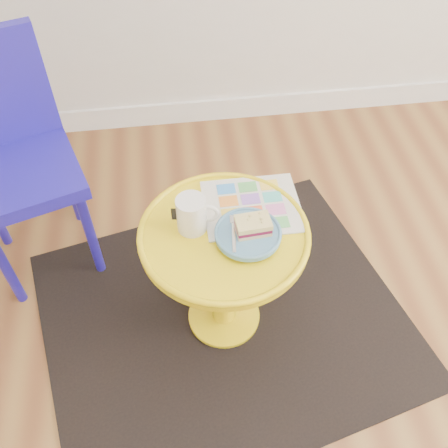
{
  "coord_description": "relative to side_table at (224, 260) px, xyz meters",
  "views": [
    {
      "loc": [
        -0.72,
        -0.2,
        1.65
      ],
      "look_at": [
        -0.58,
        0.77,
        0.54
      ],
      "focal_mm": 40.0,
      "sensor_mm": 36.0,
      "label": 1
    }
  ],
  "objects": [
    {
      "name": "cake_slice",
      "position": [
        0.08,
        -0.03,
        0.19
      ],
      "size": [
        0.11,
        0.08,
        0.05
      ],
      "rotation": [
        0.0,
        0.0,
        0.07
      ],
      "color": "#D3BC8C",
      "rests_on": "plate"
    },
    {
      "name": "fork",
      "position": [
        0.03,
        -0.03,
        0.17
      ],
      "size": [
        0.03,
        0.14,
        0.0
      ],
      "rotation": [
        0.0,
        0.0,
        -0.12
      ],
      "color": "silver",
      "rests_on": "plate"
    },
    {
      "name": "room_walls",
      "position": [
        -0.41,
        0.23,
        -0.3
      ],
      "size": [
        4.0,
        4.0,
        4.0
      ],
      "color": "silver",
      "rests_on": "ground"
    },
    {
      "name": "plate",
      "position": [
        0.07,
        -0.03,
        0.16
      ],
      "size": [
        0.2,
        0.2,
        0.02
      ],
      "color": "teal",
      "rests_on": "newspaper"
    },
    {
      "name": "chair",
      "position": [
        -0.69,
        0.46,
        0.16
      ],
      "size": [
        0.5,
        0.5,
        0.9
      ],
      "rotation": [
        0.0,
        0.0,
        0.32
      ],
      "color": "#2119A3",
      "rests_on": "ground"
    },
    {
      "name": "newspaper",
      "position": [
        0.1,
        0.1,
        0.14
      ],
      "size": [
        0.31,
        0.26,
        0.01
      ],
      "primitive_type": "cube",
      "rotation": [
        0.0,
        0.0,
        0.0
      ],
      "color": "silver",
      "rests_on": "side_table"
    },
    {
      "name": "mug",
      "position": [
        -0.09,
        0.03,
        0.2
      ],
      "size": [
        0.13,
        0.09,
        0.12
      ],
      "rotation": [
        0.0,
        0.0,
        -0.15
      ],
      "color": "white",
      "rests_on": "side_table"
    },
    {
      "name": "side_table",
      "position": [
        0.0,
        0.0,
        0.0
      ],
      "size": [
        0.52,
        0.52,
        0.5
      ],
      "color": "yellow",
      "rests_on": "ground"
    },
    {
      "name": "rug",
      "position": [
        0.0,
        0.0,
        -0.35
      ],
      "size": [
        1.52,
        1.37,
        0.01
      ],
      "primitive_type": "cube",
      "rotation": [
        0.0,
        0.0,
        0.23
      ],
      "color": "black",
      "rests_on": "ground"
    }
  ]
}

